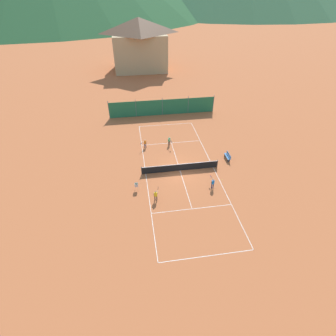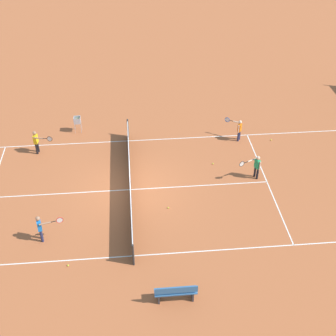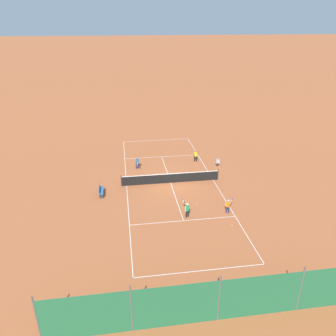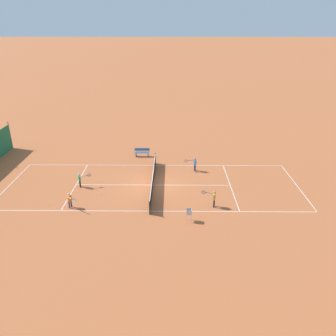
{
  "view_description": "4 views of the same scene",
  "coord_description": "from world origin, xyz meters",
  "px_view_note": "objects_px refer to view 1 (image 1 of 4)",
  "views": [
    {
      "loc": [
        -5.19,
        -24.31,
        18.91
      ],
      "look_at": [
        -1.54,
        -0.61,
        1.0
      ],
      "focal_mm": 28.0,
      "sensor_mm": 36.0,
      "label": 1
    },
    {
      "loc": [
        16.75,
        0.2,
        13.61
      ],
      "look_at": [
        0.27,
        1.7,
        1.33
      ],
      "focal_mm": 50.0,
      "sensor_mm": 36.0,
      "label": 2
    },
    {
      "loc": [
        4.24,
        26.97,
        14.0
      ],
      "look_at": [
        0.02,
        -1.5,
        0.84
      ],
      "focal_mm": 35.0,
      "sensor_mm": 36.0,
      "label": 3
    },
    {
      "loc": [
        -24.17,
        -1.48,
        12.34
      ],
      "look_at": [
        1.04,
        -1.23,
        1.09
      ],
      "focal_mm": 35.0,
      "sensor_mm": 36.0,
      "label": 4
    }
  ],
  "objects_px": {
    "tennis_net": "(180,167)",
    "player_far_service": "(169,140)",
    "courtside_bench": "(228,156)",
    "player_near_baseline": "(213,183)",
    "alpine_chalet": "(140,44)",
    "tennis_ball_far_corner": "(222,180)",
    "player_far_baseline": "(156,195)",
    "tennis_ball_by_net_right": "(146,140)",
    "tennis_ball_near_corner": "(162,153)",
    "player_near_service": "(145,143)",
    "tennis_ball_mid_court": "(189,162)",
    "ball_hopper": "(136,185)"
  },
  "relations": [
    {
      "from": "player_near_baseline",
      "to": "alpine_chalet",
      "type": "bearing_deg",
      "value": 95.84
    },
    {
      "from": "tennis_ball_by_net_right",
      "to": "courtside_bench",
      "type": "xyz_separation_m",
      "value": [
        9.8,
        -6.12,
        0.42
      ]
    },
    {
      "from": "tennis_net",
      "to": "alpine_chalet",
      "type": "bearing_deg",
      "value": 92.38
    },
    {
      "from": "player_near_service",
      "to": "tennis_ball_by_net_right",
      "type": "bearing_deg",
      "value": 82.52
    },
    {
      "from": "tennis_net",
      "to": "courtside_bench",
      "type": "xyz_separation_m",
      "value": [
        6.34,
        1.42,
        -0.05
      ]
    },
    {
      "from": "courtside_bench",
      "to": "tennis_ball_by_net_right",
      "type": "bearing_deg",
      "value": 148.02
    },
    {
      "from": "tennis_net",
      "to": "courtside_bench",
      "type": "height_order",
      "value": "tennis_net"
    },
    {
      "from": "tennis_net",
      "to": "tennis_ball_far_corner",
      "type": "bearing_deg",
      "value": -29.64
    },
    {
      "from": "tennis_net",
      "to": "player_far_service",
      "type": "height_order",
      "value": "player_far_service"
    },
    {
      "from": "player_far_baseline",
      "to": "tennis_ball_by_net_right",
      "type": "relative_size",
      "value": 19.26
    },
    {
      "from": "player_far_service",
      "to": "player_far_baseline",
      "type": "xyz_separation_m",
      "value": [
        -3.05,
        -10.48,
        0.02
      ]
    },
    {
      "from": "tennis_ball_near_corner",
      "to": "alpine_chalet",
      "type": "bearing_deg",
      "value": 90.17
    },
    {
      "from": "tennis_ball_by_net_right",
      "to": "player_near_service",
      "type": "bearing_deg",
      "value": -97.48
    },
    {
      "from": "player_near_service",
      "to": "courtside_bench",
      "type": "height_order",
      "value": "player_near_service"
    },
    {
      "from": "player_near_baseline",
      "to": "tennis_ball_far_corner",
      "type": "xyz_separation_m",
      "value": [
        1.5,
        1.1,
        -0.7
      ]
    },
    {
      "from": "tennis_ball_far_corner",
      "to": "player_far_service",
      "type": "bearing_deg",
      "value": 119.52
    },
    {
      "from": "player_far_baseline",
      "to": "ball_hopper",
      "type": "height_order",
      "value": "player_far_baseline"
    },
    {
      "from": "tennis_ball_by_net_right",
      "to": "tennis_ball_near_corner",
      "type": "relative_size",
      "value": 1.0
    },
    {
      "from": "player_far_service",
      "to": "tennis_ball_by_net_right",
      "type": "xyz_separation_m",
      "value": [
        -3.09,
        1.64,
        -0.68
      ]
    },
    {
      "from": "tennis_ball_mid_court",
      "to": "tennis_ball_far_corner",
      "type": "relative_size",
      "value": 1.0
    },
    {
      "from": "player_far_service",
      "to": "courtside_bench",
      "type": "distance_m",
      "value": 8.07
    },
    {
      "from": "player_far_service",
      "to": "player_near_service",
      "type": "bearing_deg",
      "value": -178.03
    },
    {
      "from": "tennis_ball_far_corner",
      "to": "ball_hopper",
      "type": "bearing_deg",
      "value": -178.88
    },
    {
      "from": "player_far_baseline",
      "to": "tennis_net",
      "type": "bearing_deg",
      "value": 53.35
    },
    {
      "from": "player_far_service",
      "to": "alpine_chalet",
      "type": "distance_m",
      "value": 36.02
    },
    {
      "from": "ball_hopper",
      "to": "courtside_bench",
      "type": "bearing_deg",
      "value": 19.44
    },
    {
      "from": "tennis_ball_near_corner",
      "to": "player_near_baseline",
      "type": "bearing_deg",
      "value": -59.69
    },
    {
      "from": "tennis_ball_by_net_right",
      "to": "ball_hopper",
      "type": "xyz_separation_m",
      "value": [
        -1.85,
        -10.23,
        0.63
      ]
    },
    {
      "from": "tennis_net",
      "to": "player_far_baseline",
      "type": "distance_m",
      "value": 5.72
    },
    {
      "from": "player_near_baseline",
      "to": "alpine_chalet",
      "type": "distance_m",
      "value": 45.64
    },
    {
      "from": "player_near_baseline",
      "to": "tennis_ball_by_net_right",
      "type": "relative_size",
      "value": 18.97
    },
    {
      "from": "player_near_baseline",
      "to": "player_near_service",
      "type": "height_order",
      "value": "player_near_baseline"
    },
    {
      "from": "player_far_baseline",
      "to": "tennis_ball_mid_court",
      "type": "xyz_separation_m",
      "value": [
        4.86,
        6.19,
        -0.71
      ]
    },
    {
      "from": "tennis_ball_mid_court",
      "to": "tennis_ball_by_net_right",
      "type": "relative_size",
      "value": 1.0
    },
    {
      "from": "player_near_service",
      "to": "player_far_service",
      "type": "bearing_deg",
      "value": 1.97
    },
    {
      "from": "tennis_ball_near_corner",
      "to": "tennis_ball_by_net_right",
      "type": "bearing_deg",
      "value": 118.18
    },
    {
      "from": "player_near_baseline",
      "to": "player_far_service",
      "type": "distance_m",
      "value": 10.03
    },
    {
      "from": "ball_hopper",
      "to": "player_far_service",
      "type": "bearing_deg",
      "value": 60.09
    },
    {
      "from": "player_far_service",
      "to": "ball_hopper",
      "type": "bearing_deg",
      "value": -119.91
    },
    {
      "from": "tennis_ball_by_net_right",
      "to": "tennis_net",
      "type": "bearing_deg",
      "value": -65.38
    },
    {
      "from": "tennis_ball_far_corner",
      "to": "tennis_net",
      "type": "bearing_deg",
      "value": 150.36
    },
    {
      "from": "player_far_service",
      "to": "courtside_bench",
      "type": "relative_size",
      "value": 0.82
    },
    {
      "from": "tennis_net",
      "to": "alpine_chalet",
      "type": "relative_size",
      "value": 0.71
    },
    {
      "from": "tennis_ball_far_corner",
      "to": "courtside_bench",
      "type": "height_order",
      "value": "courtside_bench"
    },
    {
      "from": "player_far_baseline",
      "to": "tennis_ball_by_net_right",
      "type": "xyz_separation_m",
      "value": [
        -0.04,
        12.12,
        -0.71
      ]
    },
    {
      "from": "player_near_service",
      "to": "tennis_ball_mid_court",
      "type": "xyz_separation_m",
      "value": [
        5.13,
        -4.17,
        -0.67
      ]
    },
    {
      "from": "player_near_service",
      "to": "tennis_ball_near_corner",
      "type": "distance_m",
      "value": 2.75
    },
    {
      "from": "player_far_service",
      "to": "player_near_service",
      "type": "xyz_separation_m",
      "value": [
        -3.32,
        -0.11,
        -0.02
      ]
    },
    {
      "from": "tennis_ball_by_net_right",
      "to": "alpine_chalet",
      "type": "height_order",
      "value": "alpine_chalet"
    },
    {
      "from": "tennis_ball_by_net_right",
      "to": "tennis_ball_near_corner",
      "type": "height_order",
      "value": "same"
    }
  ]
}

